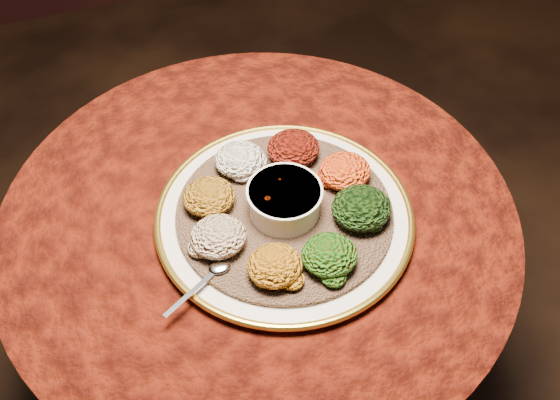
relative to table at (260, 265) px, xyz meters
name	(u,v)px	position (x,y,z in m)	size (l,w,h in m)	color
table	(260,265)	(0.00, 0.00, 0.00)	(0.96, 0.96, 0.73)	black
platter	(284,216)	(0.04, -0.04, 0.19)	(0.58, 0.58, 0.02)	beige
injera	(284,212)	(0.04, -0.04, 0.20)	(0.39, 0.39, 0.01)	brown
stew_bowl	(284,199)	(0.04, -0.04, 0.24)	(0.13, 0.13, 0.06)	white
spoon	(215,271)	(-0.12, -0.12, 0.21)	(0.13, 0.08, 0.01)	silver
portion_ayib	(240,159)	(0.00, 0.09, 0.23)	(0.09, 0.09, 0.05)	white
portion_kitfo	(293,148)	(0.10, 0.08, 0.23)	(0.10, 0.10, 0.05)	black
portion_tikil	(345,171)	(0.17, -0.01, 0.23)	(0.10, 0.09, 0.05)	#C57B10
portion_gomen	(361,208)	(0.16, -0.10, 0.23)	(0.11, 0.10, 0.05)	black
portion_mixveg	(329,255)	(0.07, -0.17, 0.23)	(0.09, 0.09, 0.05)	#922B09
portion_kik	(275,266)	(-0.02, -0.16, 0.23)	(0.09, 0.09, 0.04)	#AA600F
portion_timatim	(218,237)	(-0.09, -0.07, 0.23)	(0.10, 0.09, 0.05)	maroon
portion_shiro	(209,197)	(-0.08, 0.02, 0.23)	(0.09, 0.09, 0.05)	#965712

